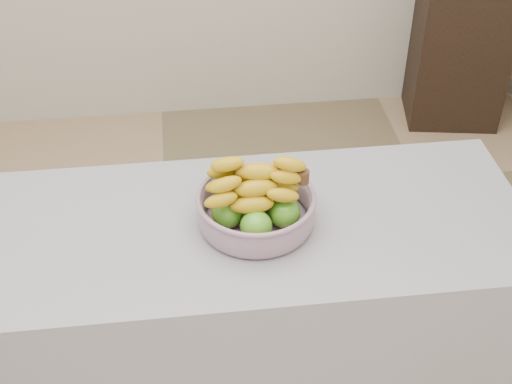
% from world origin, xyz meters
% --- Properties ---
extents(counter, '(2.00, 0.60, 0.90)m').
position_xyz_m(counter, '(0.00, -0.04, 0.45)').
color(counter, gray).
rests_on(counter, ground).
extents(cabinet, '(0.52, 0.44, 0.83)m').
position_xyz_m(cabinet, '(1.57, 1.78, 0.42)').
color(cabinet, black).
rests_on(cabinet, ground).
extents(fruit_bowl, '(0.31, 0.31, 0.19)m').
position_xyz_m(fruit_bowl, '(0.28, -0.04, 0.96)').
color(fruit_bowl, '#9DA6BD').
rests_on(fruit_bowl, counter).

